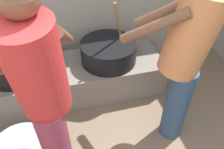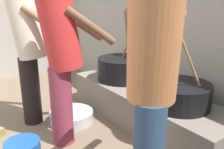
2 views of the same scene
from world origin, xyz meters
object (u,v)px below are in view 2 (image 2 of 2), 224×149
Objects in this scene: cook_in_red_shirt at (62,53)px; cook_in_cream_shirt at (29,45)px; cook_in_orange_shirt at (152,79)px; cooking_pot_main at (179,94)px; cooking_pot_secondary at (122,69)px; metal_mixing_bowl at (72,116)px.

cook_in_red_shirt is 1.00× the size of cook_in_cream_shirt.
cooking_pot_main is at bearing 117.13° from cook_in_orange_shirt.
cooking_pot_secondary is at bearing 176.81° from cooking_pot_main.
cook_in_orange_shirt is 1.00× the size of cook_in_red_shirt.
cook_in_cream_shirt is at bearing -171.44° from cook_in_orange_shirt.
cook_in_orange_shirt is at bearing -3.84° from metal_mixing_bowl.
cook_in_red_shirt reaches higher than cooking_pot_main.
metal_mixing_bowl is at bearing 147.48° from cook_in_red_shirt.
cook_in_cream_shirt is (-0.57, -0.11, 0.00)m from cook_in_red_shirt.
cook_in_red_shirt is 3.14× the size of metal_mixing_bowl.
cook_in_cream_shirt is (-0.24, -1.03, 0.37)m from cooking_pot_secondary.
cooking_pot_secondary is 0.47× the size of cook_in_red_shirt.
cook_in_cream_shirt reaches higher than cook_in_red_shirt.
cook_in_red_shirt reaches higher than cook_in_orange_shirt.
cooking_pot_main is 1.22m from metal_mixing_bowl.
cooking_pot_main is at bearing 34.66° from metal_mixing_bowl.
cooking_pot_main reaches higher than metal_mixing_bowl.
cooking_pot_secondary is 1.57m from cook_in_orange_shirt.
cooking_pot_secondary is (-0.93, 0.05, 0.03)m from cooking_pot_main.
cook_in_red_shirt is (-0.60, -0.87, 0.39)m from cooking_pot_main.
cook_in_cream_shirt is at bearing -140.29° from cooking_pot_main.
cook_in_cream_shirt reaches higher than metal_mixing_bowl.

